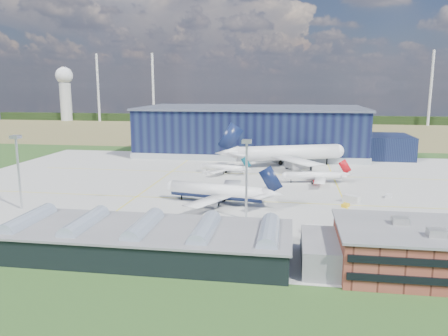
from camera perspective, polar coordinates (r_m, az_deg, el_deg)
ground at (r=155.83m, az=0.38°, el=-3.28°), size 600.00×600.00×0.00m
apron at (r=165.44m, az=0.89°, el=-2.44°), size 220.00×160.00×0.08m
farmland at (r=372.13m, az=5.38°, el=4.88°), size 600.00×220.00×0.01m
treeline at (r=451.35m, az=6.02°, el=6.40°), size 600.00×8.00×8.00m
horizon_dressing at (r=492.60m, az=-17.12°, el=9.87°), size 440.20×18.00×70.00m
hangar at (r=246.51m, az=4.28°, el=4.63°), size 145.00×62.00×26.10m
glass_concourse at (r=100.00m, az=-8.48°, el=-9.31°), size 78.00×23.00×8.60m
light_mast_west at (r=146.77m, az=-25.36°, el=0.95°), size 2.60×2.60×23.00m
light_mast_center at (r=122.22m, az=2.96°, el=0.20°), size 2.60×2.60×23.00m
airliner_navy at (r=140.49m, az=-0.94°, el=-2.07°), size 47.63×46.94×13.20m
airliner_red at (r=174.30m, az=11.61°, el=-0.46°), size 32.27×31.78×9.13m
airliner_widebody at (r=206.38m, az=8.39°, el=2.98°), size 80.91×80.11×20.61m
airliner_regional at (r=189.27m, az=-0.15°, el=0.46°), size 29.09×28.69×7.92m
gse_tug_a at (r=132.21m, az=-15.48°, el=-5.91°), size 2.64×3.88×1.52m
gse_tug_b at (r=143.06m, az=15.58°, el=-4.73°), size 2.84×3.17×1.15m
gse_van_a at (r=126.74m, az=19.95°, el=-6.73°), size 5.53×3.24×2.26m
gse_cart_a at (r=159.12m, az=20.71°, el=-3.45°), size 2.96×3.58×1.33m
gse_van_b at (r=148.76m, az=16.32°, el=-3.91°), size 5.85×5.19×2.48m
gse_cart_b at (r=187.71m, az=-2.36°, el=-0.64°), size 4.02×3.80×1.45m
gse_van_c at (r=116.15m, az=11.72°, el=-7.88°), size 4.74×2.42×2.24m
airstair at (r=134.91m, az=-22.19°, el=-5.70°), size 3.12×4.80×2.86m
car_a at (r=116.21m, az=17.91°, el=-8.42°), size 4.02×1.98×1.32m
car_b at (r=108.29m, az=11.38°, el=-9.57°), size 3.73×2.29×1.16m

